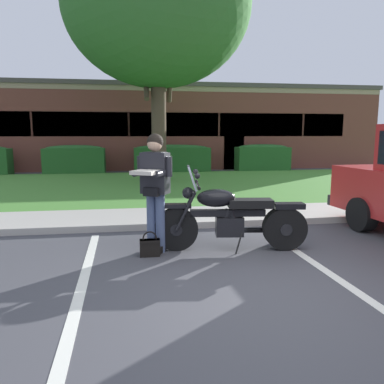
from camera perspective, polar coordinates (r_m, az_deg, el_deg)
ground_plane at (r=4.56m, az=11.33°, el=-13.29°), size 140.00×140.00×0.00m
curb_strip at (r=7.01m, az=3.77°, el=-4.77°), size 60.00×0.20×0.12m
concrete_walk at (r=7.82m, az=2.41°, el=-3.48°), size 60.00×1.50×0.08m
grass_lawn at (r=12.54m, az=-1.88°, el=1.11°), size 60.00×8.17×0.06m
stall_stripe_0 at (r=4.53m, az=-16.35°, el=-13.57°), size 0.24×4.40×0.01m
stall_stripe_1 at (r=5.07m, az=19.83°, el=-11.31°), size 0.24×4.40×0.01m
motorcycle at (r=5.56m, az=6.71°, el=-3.84°), size 2.24×0.82×1.26m
rider_person at (r=5.37m, az=-5.68°, el=1.33°), size 0.59×0.67×1.70m
handbag at (r=5.36m, az=-6.40°, el=-8.15°), size 0.28×0.13×0.36m
shade_tree at (r=13.79m, az=-5.28°, el=26.14°), size 6.16×6.16×8.46m
hedge_center_left at (r=16.96m, az=-17.35°, el=4.82°), size 2.54×0.90×1.24m
hedge_center_right at (r=16.86m, az=-3.04°, el=5.18°), size 3.36×0.90×1.24m
hedge_right at (r=17.77m, az=10.60°, el=5.23°), size 2.45×0.90×1.24m
brick_building at (r=23.26m, az=-9.39°, el=9.51°), size 25.18×11.16×4.10m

